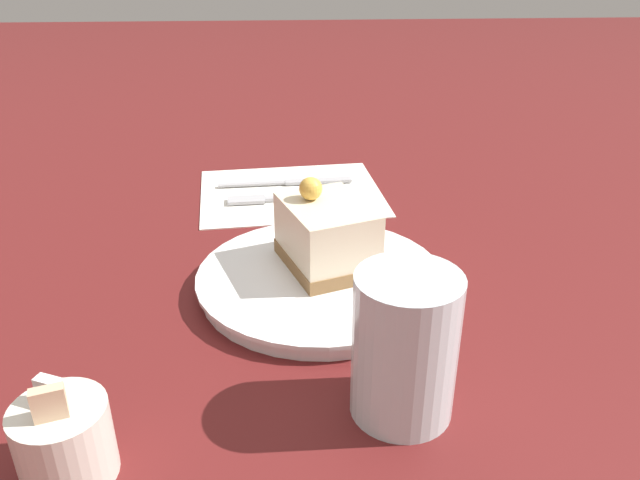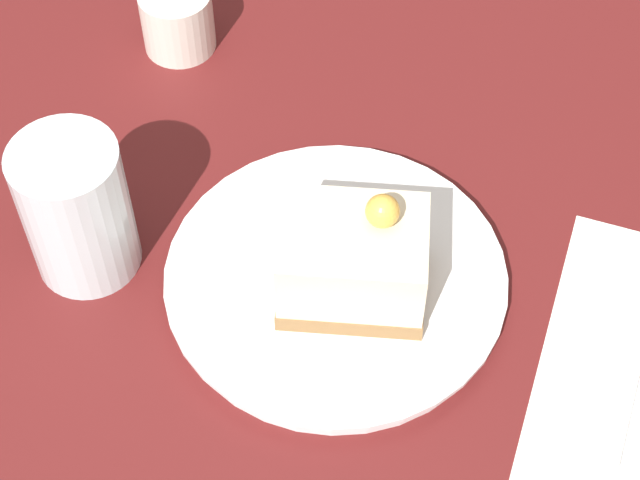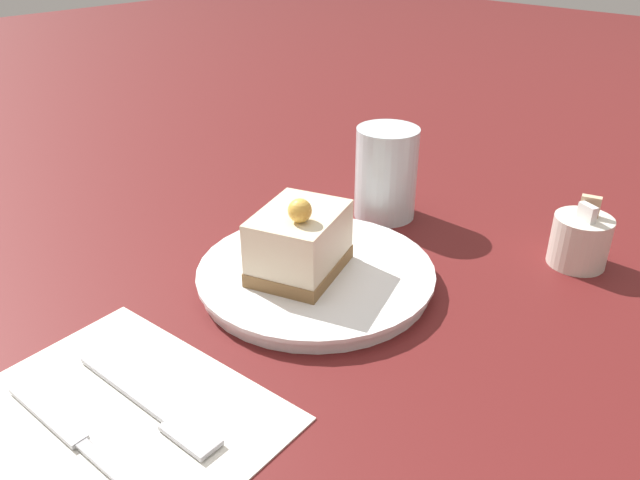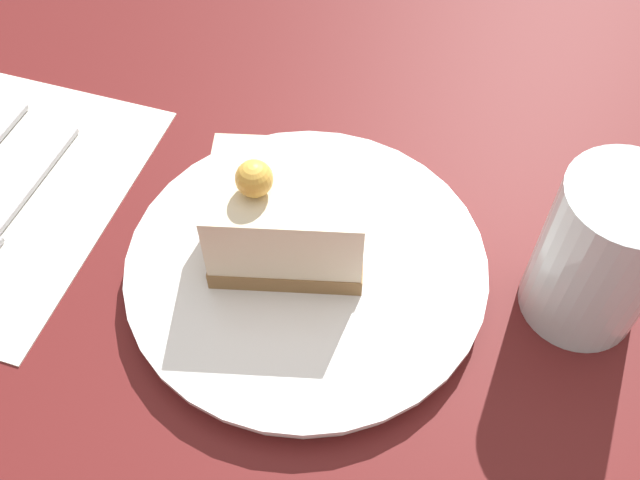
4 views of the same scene
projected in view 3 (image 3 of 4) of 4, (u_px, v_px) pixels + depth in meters
The scene contains 8 objects.
ground_plane at pixel (355, 279), 0.65m from camera, with size 4.00×4.00×0.00m, color #5B1919.
plate at pixel (316, 274), 0.64m from camera, with size 0.24×0.24×0.02m.
cake_slice at pixel (299, 242), 0.61m from camera, with size 0.12×0.10×0.09m.
napkin at pixel (114, 424), 0.47m from camera, with size 0.22×0.26×0.00m.
fork at pixel (155, 409), 0.47m from camera, with size 0.03×0.16×0.00m.
knife at pixel (68, 431), 0.45m from camera, with size 0.02×0.18×0.00m.
sugar_bowl at pixel (580, 240), 0.66m from camera, with size 0.06×0.06×0.08m.
drinking_glass at pixel (386, 173), 0.76m from camera, with size 0.08×0.08×0.11m.
Camera 3 is at (0.43, 0.35, 0.34)m, focal length 35.00 mm.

